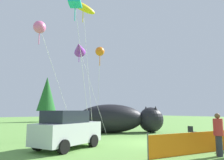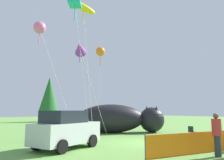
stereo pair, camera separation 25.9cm
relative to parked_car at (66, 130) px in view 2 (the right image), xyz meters
The scene contains 12 objects.
ground_plane 5.27m from the parked_car, 16.47° to the right, with size 120.00×120.00×0.00m, color #609342.
parked_car is the anchor object (origin of this frame).
folding_chair 9.22m from the parked_car, 12.83° to the right, with size 0.53×0.53×0.88m.
inflatable_cat 8.81m from the parked_car, 29.22° to the left, with size 7.56×5.87×2.54m.
safety_fence 7.28m from the parked_car, 47.11° to the right, with size 7.37×1.74×1.08m.
spectator_in_grey_shirt 7.39m from the parked_car, 55.40° to the right, with size 0.41×0.41×1.88m.
kite_purple_delta 9.97m from the parked_car, 54.01° to the left, with size 2.29×3.34×8.35m.
kite_pink_octopus 8.17m from the parked_car, 90.63° to the left, with size 3.07×1.56×8.42m.
kite_orange_flower 9.68m from the parked_car, 39.33° to the left, with size 0.82×1.22×7.68m.
kite_yellow_hero 10.87m from the parked_car, 49.63° to the left, with size 2.44×1.73×11.10m.
kite_teal_diamond 9.08m from the parked_car, 54.35° to the left, with size 2.25×1.28×9.85m.
horizon_tree_northeast 28.92m from the parked_car, 68.39° to the left, with size 3.34×3.34×7.97m.
Camera 2 is at (-10.62, -9.26, 2.01)m, focal length 35.00 mm.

